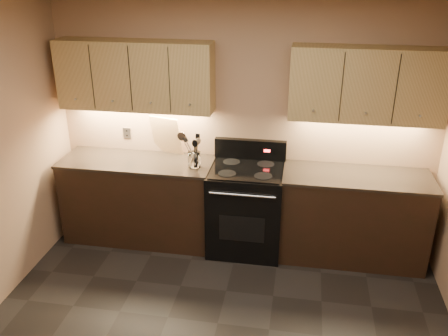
{
  "coord_description": "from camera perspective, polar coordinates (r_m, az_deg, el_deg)",
  "views": [
    {
      "loc": [
        0.59,
        -2.7,
        2.87
      ],
      "look_at": [
        -0.12,
        1.45,
        1.02
      ],
      "focal_mm": 38.0,
      "sensor_mm": 36.0,
      "label": 1
    }
  ],
  "objects": [
    {
      "name": "black_spoon",
      "position": [
        4.82,
        -3.57,
        2.08
      ],
      "size": [
        0.09,
        0.14,
        0.31
      ],
      "primitive_type": null,
      "rotation": [
        0.26,
        0.11,
        -0.09
      ],
      "color": "black",
      "rests_on": "utensil_crock"
    },
    {
      "name": "steel_spatula",
      "position": [
        4.81,
        -3.15,
        2.26
      ],
      "size": [
        0.22,
        0.12,
        0.36
      ],
      "primitive_type": null,
      "rotation": [
        0.14,
        -0.4,
        -0.14
      ],
      "color": "silver",
      "rests_on": "utensil_crock"
    },
    {
      "name": "wooden_spoon",
      "position": [
        4.8,
        -4.05,
        1.95
      ],
      "size": [
        0.15,
        0.09,
        0.31
      ],
      "primitive_type": null,
      "rotation": [
        0.01,
        0.29,
        0.26
      ],
      "color": "#DBB076",
      "rests_on": "utensil_crock"
    },
    {
      "name": "utensil_crock",
      "position": [
        4.84,
        -3.59,
        0.96
      ],
      "size": [
        0.14,
        0.14,
        0.16
      ],
      "color": "white",
      "rests_on": "counter_left"
    },
    {
      "name": "upper_cab_left",
      "position": [
        4.97,
        -10.64,
        10.87
      ],
      "size": [
        1.6,
        0.3,
        0.7
      ],
      "primitive_type": "cube",
      "color": "tan",
      "rests_on": "wall_back"
    },
    {
      "name": "counter_right",
      "position": [
        5.05,
        15.23,
        -5.66
      ],
      "size": [
        1.46,
        0.62,
        0.93
      ],
      "color": "black",
      "rests_on": "ground"
    },
    {
      "name": "ceiling",
      "position": [
        2.78,
        -2.81,
        18.05
      ],
      "size": [
        4.0,
        4.0,
        0.0
      ],
      "primitive_type": "plane",
      "rotation": [
        3.14,
        0.0,
        0.0
      ],
      "color": "silver",
      "rests_on": "wall_back"
    },
    {
      "name": "cutting_board",
      "position": [
        5.16,
        -6.94,
        3.94
      ],
      "size": [
        0.36,
        0.2,
        0.43
      ],
      "primitive_type": "cube",
      "rotation": [
        0.23,
        0.0,
        -0.26
      ],
      "color": "#DBB076",
      "rests_on": "counter_left"
    },
    {
      "name": "stove",
      "position": [
        5.02,
        2.67,
        -4.78
      ],
      "size": [
        0.76,
        0.68,
        1.14
      ],
      "color": "black",
      "rests_on": "ground"
    },
    {
      "name": "black_turner",
      "position": [
        4.78,
        -3.45,
        2.19
      ],
      "size": [
        0.12,
        0.13,
        0.36
      ],
      "primitive_type": null,
      "rotation": [
        -0.08,
        0.08,
        0.19
      ],
      "color": "black",
      "rests_on": "utensil_crock"
    },
    {
      "name": "steel_skimmer",
      "position": [
        4.78,
        -3.39,
        2.27
      ],
      "size": [
        0.24,
        0.11,
        0.37
      ],
      "primitive_type": null,
      "rotation": [
        -0.02,
        -0.45,
        -0.04
      ],
      "color": "silver",
      "rests_on": "utensil_crock"
    },
    {
      "name": "counter_left",
      "position": [
        5.29,
        -10.1,
        -3.71
      ],
      "size": [
        1.62,
        0.62,
        0.93
      ],
      "color": "black",
      "rests_on": "ground"
    },
    {
      "name": "outlet_plate",
      "position": [
        5.36,
        -11.6,
        4.14
      ],
      "size": [
        0.08,
        0.01,
        0.12
      ],
      "primitive_type": "cube",
      "color": "#B2B5BA",
      "rests_on": "wall_back"
    },
    {
      "name": "wall_back",
      "position": [
        4.99,
        2.4,
        5.35
      ],
      "size": [
        4.0,
        0.04,
        2.6
      ],
      "primitive_type": "cube",
      "color": "#A27C5F",
      "rests_on": "ground"
    },
    {
      "name": "upper_cab_right",
      "position": [
        4.71,
        16.83,
        9.57
      ],
      "size": [
        1.44,
        0.3,
        0.7
      ],
      "primitive_type": "cube",
      "color": "tan",
      "rests_on": "wall_back"
    }
  ]
}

